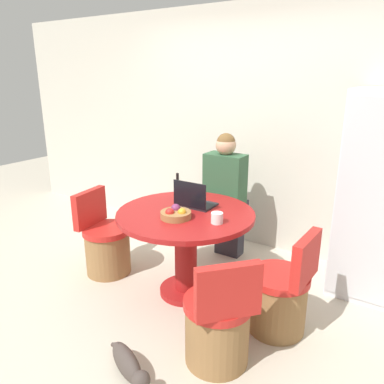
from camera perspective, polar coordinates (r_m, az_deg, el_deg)
name	(u,v)px	position (r m, az deg, el deg)	size (l,w,h in m)	color
ground_plane	(164,302)	(3.39, -4.37, -16.35)	(12.00, 12.00, 0.00)	beige
wall_back	(247,130)	(4.20, 8.31, 9.34)	(7.00, 0.06, 2.60)	beige
refrigerator	(381,196)	(3.57, 26.83, -0.61)	(0.62, 0.67, 1.78)	silver
dining_table	(186,235)	(3.24, -0.96, -6.55)	(1.17, 1.17, 0.78)	maroon
chair_near_right_corner	(218,326)	(2.65, 3.99, -19.73)	(0.53, 0.53, 0.82)	olive
chair_right_side	(280,297)	(3.00, 13.25, -15.32)	(0.46, 0.46, 0.82)	olive
chair_left_side	(106,245)	(3.80, -12.97, -7.93)	(0.47, 0.46, 0.82)	olive
person_seated	(227,192)	(3.85, 5.29, 0.03)	(0.40, 0.37, 1.34)	#2D2D38
laptop	(194,201)	(3.27, 0.33, -1.38)	(0.32, 0.23, 0.24)	#232328
fruit_bowl	(176,214)	(3.02, -2.49, -3.33)	(0.25, 0.25, 0.10)	olive
coffee_cup	(217,218)	(2.92, 3.84, -3.97)	(0.09, 0.09, 0.09)	white
bottle	(178,190)	(3.43, -2.21, 0.36)	(0.07, 0.07, 0.26)	black
cat	(128,365)	(2.69, -9.65, -24.49)	(0.49, 0.28, 0.18)	#473D38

